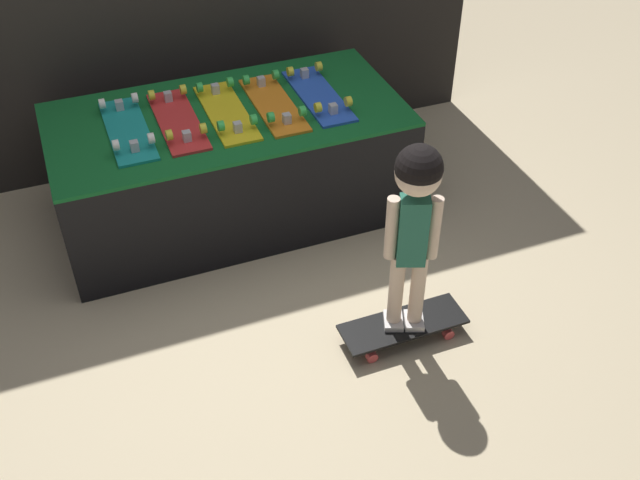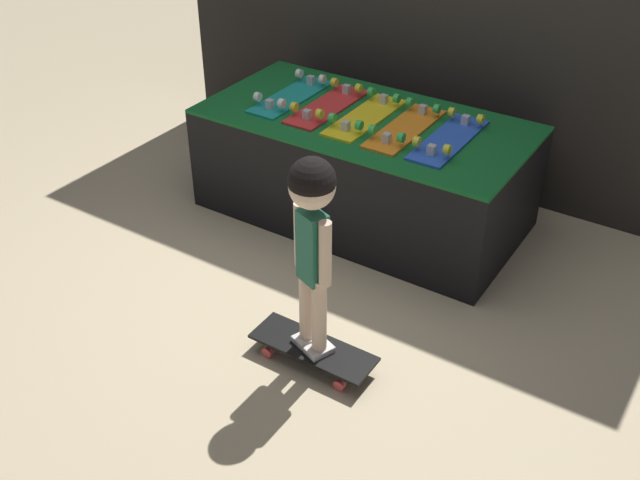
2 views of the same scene
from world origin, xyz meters
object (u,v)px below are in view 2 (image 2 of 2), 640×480
skateboard_teal_on_rack (291,95)px  child (312,222)px  skateboard_red_on_rack (327,105)px  skateboard_blue_on_rack (449,138)px  skateboard_on_floor (313,349)px  skateboard_yellow_on_rack (365,116)px  skateboard_orange_on_rack (405,127)px

skateboard_teal_on_rack → child: child is taller
skateboard_teal_on_rack → skateboard_red_on_rack: bearing=-0.6°
skateboard_blue_on_rack → child: 1.25m
skateboard_teal_on_rack → skateboard_red_on_rack: same height
skateboard_on_floor → skateboard_teal_on_rack: bearing=127.9°
skateboard_teal_on_rack → skateboard_blue_on_rack: bearing=-0.9°
skateboard_teal_on_rack → skateboard_red_on_rack: size_ratio=1.00×
skateboard_teal_on_rack → skateboard_yellow_on_rack: same height
skateboard_red_on_rack → skateboard_on_floor: size_ratio=1.08×
skateboard_red_on_rack → skateboard_orange_on_rack: same height
skateboard_yellow_on_rack → child: size_ratio=0.66×
skateboard_yellow_on_rack → skateboard_orange_on_rack: 0.26m
skateboard_teal_on_rack → skateboard_orange_on_rack: (0.77, -0.02, 0.00)m
skateboard_teal_on_rack → skateboard_yellow_on_rack: 0.52m
skateboard_yellow_on_rack → skateboard_on_floor: 1.45m
skateboard_red_on_rack → skateboard_orange_on_rack: size_ratio=1.00×
skateboard_red_on_rack → skateboard_orange_on_rack: bearing=-2.1°
skateboard_red_on_rack → skateboard_orange_on_rack: (0.52, -0.02, 0.00)m
skateboard_teal_on_rack → child: size_ratio=0.66×
skateboard_teal_on_rack → child: (0.98, -1.26, 0.12)m
skateboard_teal_on_rack → skateboard_on_floor: skateboard_teal_on_rack is taller
skateboard_orange_on_rack → skateboard_blue_on_rack: bearing=1.3°
child → skateboard_teal_on_rack: bearing=149.0°
skateboard_teal_on_rack → skateboard_orange_on_rack: size_ratio=1.00×
skateboard_yellow_on_rack → skateboard_blue_on_rack: bearing=-0.4°
skateboard_teal_on_rack → skateboard_on_floor: 1.70m
skateboard_red_on_rack → skateboard_blue_on_rack: 0.77m
skateboard_red_on_rack → skateboard_blue_on_rack: (0.77, -0.01, 0.00)m
skateboard_red_on_rack → child: (0.72, -1.25, 0.12)m
skateboard_teal_on_rack → skateboard_yellow_on_rack: (0.52, -0.01, 0.00)m
skateboard_red_on_rack → skateboard_on_floor: bearing=-60.1°
skateboard_red_on_rack → skateboard_on_floor: 1.56m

